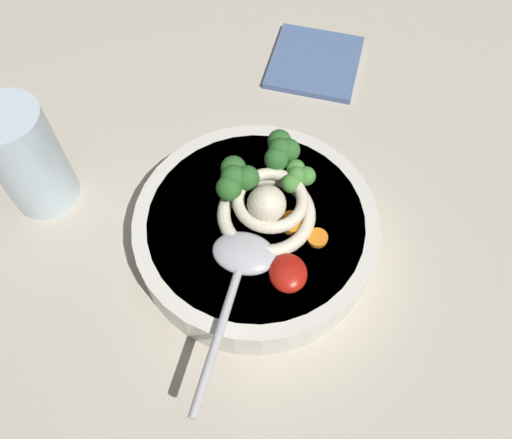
# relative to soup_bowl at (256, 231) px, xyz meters

# --- Properties ---
(table_slab) EXTENTS (1.18, 1.18, 0.04)m
(table_slab) POSITION_rel_soup_bowl_xyz_m (0.01, -0.03, -0.04)
(table_slab) COLOR #BCB29E
(table_slab) RESTS_ON ground
(soup_bowl) EXTENTS (0.24, 0.24, 0.05)m
(soup_bowl) POSITION_rel_soup_bowl_xyz_m (0.00, 0.00, 0.00)
(soup_bowl) COLOR silver
(soup_bowl) RESTS_ON table_slab
(noodle_pile) EXTENTS (0.11, 0.10, 0.04)m
(noodle_pile) POSITION_rel_soup_bowl_xyz_m (0.00, -0.01, 0.04)
(noodle_pile) COLOR beige
(noodle_pile) RESTS_ON soup_bowl
(soup_spoon) EXTENTS (0.17, 0.08, 0.02)m
(soup_spoon) POSITION_rel_soup_bowl_xyz_m (-0.05, 0.02, 0.03)
(soup_spoon) COLOR #B7B7BC
(soup_spoon) RESTS_ON soup_bowl
(chili_sauce_dollop) EXTENTS (0.04, 0.04, 0.02)m
(chili_sauce_dollop) POSITION_rel_soup_bowl_xyz_m (-0.06, -0.03, 0.03)
(chili_sauce_dollop) COLOR #B2190F
(chili_sauce_dollop) RESTS_ON soup_bowl
(broccoli_floret_beside_noodles) EXTENTS (0.05, 0.04, 0.04)m
(broccoli_floret_beside_noodles) POSITION_rel_soup_bowl_xyz_m (0.03, 0.02, 0.05)
(broccoli_floret_beside_noodles) COLOR #7A9E60
(broccoli_floret_beside_noodles) RESTS_ON soup_bowl
(broccoli_floret_right) EXTENTS (0.04, 0.03, 0.03)m
(broccoli_floret_right) POSITION_rel_soup_bowl_xyz_m (0.04, -0.04, 0.04)
(broccoli_floret_right) COLOR #7A9E60
(broccoli_floret_right) RESTS_ON soup_bowl
(broccoli_floret_beside_chili) EXTENTS (0.05, 0.04, 0.04)m
(broccoli_floret_beside_chili) POSITION_rel_soup_bowl_xyz_m (0.07, -0.03, 0.05)
(broccoli_floret_beside_chili) COLOR #7A9E60
(broccoli_floret_beside_chili) RESTS_ON soup_bowl
(carrot_slice_center) EXTENTS (0.02, 0.02, 0.01)m
(carrot_slice_center) POSITION_rel_soup_bowl_xyz_m (-0.01, -0.04, 0.03)
(carrot_slice_center) COLOR orange
(carrot_slice_center) RESTS_ON soup_bowl
(carrot_slice_far) EXTENTS (0.02, 0.02, 0.00)m
(carrot_slice_far) POSITION_rel_soup_bowl_xyz_m (-0.02, -0.06, 0.02)
(carrot_slice_far) COLOR orange
(carrot_slice_far) RESTS_ON soup_bowl
(drinking_glass) EXTENTS (0.07, 0.07, 0.13)m
(drinking_glass) POSITION_rel_soup_bowl_xyz_m (0.07, 0.23, 0.04)
(drinking_glass) COLOR silver
(drinking_glass) RESTS_ON table_slab
(folded_napkin) EXTENTS (0.15, 0.14, 0.01)m
(folded_napkin) POSITION_rel_soup_bowl_xyz_m (0.26, -0.09, -0.02)
(folded_napkin) COLOR #4C6693
(folded_napkin) RESTS_ON table_slab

